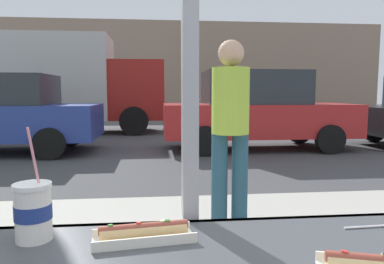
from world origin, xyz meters
The scene contains 9 objects.
ground_plane centered at (0.00, 8.00, 0.00)m, with size 60.00×60.00×0.00m, color #424244.
sidewalk_strip centered at (0.00, 1.60, 0.07)m, with size 16.00×2.80×0.14m, color #B2ADA3.
building_facade_far centered at (0.00, 21.46, 2.78)m, with size 28.00×1.20×5.56m, color gray.
soda_cup_right centered at (-0.45, -0.07, 1.01)m, with size 0.10×0.10×0.32m.
hotdog_tray_near centered at (-0.15, -0.11, 0.95)m, with size 0.29×0.13×0.05m.
loose_straw centered at (0.54, -0.08, 0.93)m, with size 0.01×0.01×0.19m, color white.
parked_car_red centered at (2.27, 7.25, 0.91)m, with size 4.42×1.89×1.83m.
box_truck centered at (-3.56, 11.34, 1.70)m, with size 7.11×2.44×3.15m.
pedestrian centered at (0.53, 1.96, 1.08)m, with size 0.32×0.32×1.63m.
Camera 1 is at (-0.11, -1.08, 1.34)m, focal length 34.01 mm.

